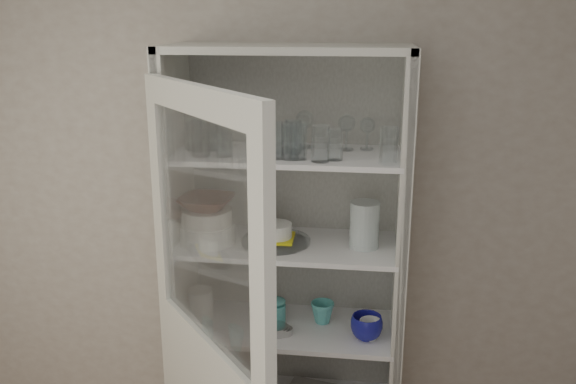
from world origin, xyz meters
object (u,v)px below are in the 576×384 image
Objects in this scene: cream_bowl at (207,217)px; mug_white at (370,329)px; plate_stack_back at (208,223)px; grey_bowl_stack at (364,225)px; terracotta_bowl at (206,203)px; white_ramekin at (276,230)px; goblet_1 at (304,127)px; yellow_trivet at (276,238)px; goblet_3 at (367,132)px; measuring_cups at (277,330)px; plate_stack_front at (208,233)px; mug_blue at (367,327)px; pantry_cabinet at (290,302)px; mug_teal at (323,312)px; goblet_0 at (228,126)px; white_canister at (201,303)px; teal_jar at (277,311)px; goblet_2 at (346,131)px; glass_platter at (276,241)px.

cream_bowl is 0.86m from mug_white.
grey_bowl_stack is at bearing -11.06° from plate_stack_back.
terracotta_bowl reaches higher than white_ramekin.
grey_bowl_stack is (0.68, 0.03, -0.08)m from terracotta_bowl.
goblet_1 is 1.13× the size of yellow_trivet.
goblet_3 is 0.95m from measuring_cups.
mug_blue is at bearing -2.67° from plate_stack_front.
cream_bowl is (-0.00, 0.00, 0.08)m from plate_stack_front.
pantry_cabinet reaches higher than grey_bowl_stack.
mug_teal is at bearing 9.97° from cream_bowl.
mug_teal is at bearing -5.87° from goblet_0.
mug_teal is 0.80× the size of white_canister.
plate_stack_front is 2.36× the size of teal_jar.
mug_teal is (0.54, -0.08, -0.38)m from plate_stack_back.
goblet_2 is 1.20× the size of mug_blue.
goblet_3 is at bearing 91.14° from grey_bowl_stack.
goblet_2 is 0.09m from goblet_3.
mug_teal is 0.23m from measuring_cups.
cream_bowl reaches higher than plate_stack_back.
goblet_2 is at bearing 18.09° from glass_platter.
goblet_3 is 1.52× the size of measuring_cups.
goblet_3 is at bearing 1.35° from goblet_0.
mug_blue is (0.74, -0.20, -0.37)m from plate_stack_back.
goblet_1 is 0.58× the size of glass_platter.
white_ramekin is (-0.11, -0.12, -0.43)m from goblet_1.
mug_white is (0.72, -0.03, -0.54)m from terracotta_bowl.
white_ramekin is 0.57m from mug_blue.
white_canister is (-0.36, 0.00, 0.02)m from teal_jar.
mug_teal reaches higher than measuring_cups.
plate_stack_front is 0.08m from cream_bowl.
goblet_1 is 0.64m from plate_stack_back.
goblet_2 is at bearing 12.02° from cream_bowl.
glass_platter is 0.40m from measuring_cups.
grey_bowl_stack is 0.46m from mug_white.
pantry_cabinet is at bearing 162.62° from mug_blue.
mug_teal is at bearing -10.18° from pantry_cabinet.
grey_bowl_stack is 0.86m from white_canister.
mug_white is at bearing -2.60° from plate_stack_front.
mug_teal is (0.15, -0.03, -0.03)m from pantry_cabinet.
goblet_2 is at bearing 133.65° from grey_bowl_stack.
plate_stack_back reaches higher than yellow_trivet.
cream_bowl is 2.28× the size of mug_white.
white_canister is at bearing 173.33° from white_ramekin.
mug_teal is at bearing 161.58° from mug_white.
plate_stack_back is (-0.04, 0.17, -0.01)m from plate_stack_front.
glass_platter is 2.19× the size of mug_blue.
mug_white is (0.31, -0.19, -0.84)m from goblet_1.
plate_stack_front is 2.22× the size of mug_teal.
goblet_2 is at bearing 18.09° from yellow_trivet.
white_ramekin is (0.22, -0.10, -0.43)m from goblet_0.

